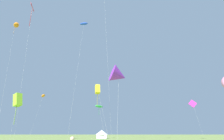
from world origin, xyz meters
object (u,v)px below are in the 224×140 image
at_px(kite_magenta_diamond, 193,104).
at_px(festival_tent_right, 102,134).
at_px(kite_orange_delta, 15,25).
at_px(kite_orange_parafoil, 43,96).
at_px(kite_blue_parafoil, 84,24).
at_px(kite_yellow_box, 98,89).
at_px(kite_green_parafoil, 99,106).
at_px(kite_red_diamond, 32,9).
at_px(kite_purple_delta, 119,75).
at_px(kite_lime_box, 18,100).

bearing_deg(kite_magenta_diamond, festival_tent_right, 161.80).
bearing_deg(kite_orange_delta, kite_orange_parafoil, 77.68).
bearing_deg(kite_blue_parafoil, kite_magenta_diamond, 17.10).
height_order(kite_yellow_box, festival_tent_right, kite_yellow_box).
relative_size(kite_green_parafoil, kite_blue_parafoil, 0.22).
bearing_deg(kite_red_diamond, kite_magenta_diamond, 20.28).
bearing_deg(kite_magenta_diamond, kite_red_diamond, -159.72).
bearing_deg(kite_purple_delta, festival_tent_right, 95.75).
xyz_separation_m(kite_magenta_diamond, kite_blue_parafoil, (-33.60, -10.34, 21.92)).
bearing_deg(kite_yellow_box, kite_orange_delta, 157.83).
distance_m(kite_yellow_box, kite_purple_delta, 7.39).
distance_m(kite_red_diamond, festival_tent_right, 44.43).
relative_size(kite_orange_delta, kite_purple_delta, 2.56).
xyz_separation_m(kite_lime_box, kite_magenta_diamond, (43.77, 21.70, 2.48)).
bearing_deg(kite_purple_delta, kite_red_diamond, 144.09).
height_order(kite_red_diamond, kite_yellow_box, kite_red_diamond).
bearing_deg(kite_green_parafoil, kite_lime_box, -178.07).
xyz_separation_m(kite_green_parafoil, kite_magenta_diamond, (27.84, 21.16, 3.64)).
height_order(kite_lime_box, kite_yellow_box, kite_yellow_box).
bearing_deg(festival_tent_right, kite_purple_delta, -84.25).
height_order(kite_lime_box, kite_red_diamond, kite_red_diamond).
bearing_deg(kite_lime_box, kite_red_diamond, 117.62).
bearing_deg(kite_lime_box, festival_tent_right, 64.07).
bearing_deg(kite_red_diamond, kite_yellow_box, -26.82).
bearing_deg(kite_orange_delta, kite_green_parafoil, -9.60).
height_order(kite_magenta_diamond, kite_blue_parafoil, kite_blue_parafoil).
distance_m(kite_magenta_diamond, kite_red_diamond, 54.00).
distance_m(kite_orange_parafoil, kite_orange_delta, 21.99).
bearing_deg(festival_tent_right, kite_orange_delta, -127.92).
xyz_separation_m(kite_orange_delta, kite_blue_parafoil, (16.00, 7.14, 4.74)).
height_order(kite_orange_delta, kite_purple_delta, kite_orange_delta).
bearing_deg(kite_red_diamond, kite_blue_parafoil, 28.11).
bearing_deg(festival_tent_right, kite_lime_box, -115.93).
bearing_deg(kite_purple_delta, kite_lime_box, 150.07).
relative_size(kite_lime_box, kite_magenta_diamond, 0.79).
bearing_deg(kite_orange_delta, kite_blue_parafoil, 24.06).
bearing_deg(kite_purple_delta, kite_orange_parafoil, 125.08).
xyz_separation_m(kite_green_parafoil, kite_yellow_box, (0.00, -5.19, 2.25)).
relative_size(kite_green_parafoil, kite_yellow_box, 0.72).
xyz_separation_m(kite_green_parafoil, kite_blue_parafoil, (-5.76, 10.82, 25.56)).
bearing_deg(kite_lime_box, kite_magenta_diamond, 26.37).
bearing_deg(kite_blue_parafoil, kite_green_parafoil, -61.99).
xyz_separation_m(kite_red_diamond, festival_tent_right, (17.55, 26.48, -31.05)).
relative_size(kite_yellow_box, kite_blue_parafoil, 0.30).
distance_m(kite_lime_box, kite_purple_delta, 22.43).
xyz_separation_m(kite_yellow_box, kite_blue_parafoil, (-5.76, 16.01, 23.31)).
bearing_deg(kite_yellow_box, kite_red_diamond, 153.18).
distance_m(kite_orange_parafoil, kite_red_diamond, 25.17).
bearing_deg(festival_tent_right, kite_blue_parafoil, -104.09).
distance_m(kite_red_diamond, kite_orange_delta, 6.03).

